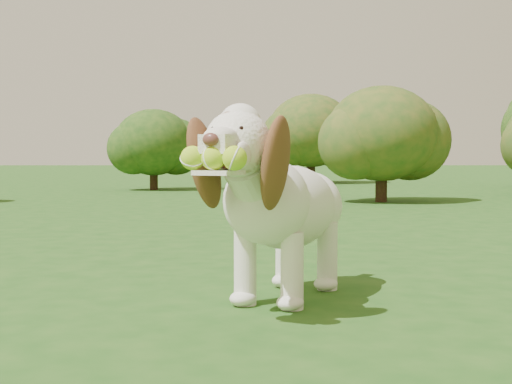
{
  "coord_description": "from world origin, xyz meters",
  "views": [
    {
      "loc": [
        -0.07,
        -2.74,
        0.63
      ],
      "look_at": [
        -0.06,
        0.06,
        0.48
      ],
      "focal_mm": 50.0,
      "sensor_mm": 36.0,
      "label": 1
    }
  ],
  "objects": [
    {
      "name": "ground",
      "position": [
        0.0,
        0.0,
        0.0
      ],
      "size": [
        80.0,
        80.0,
        0.0
      ],
      "primitive_type": "plane",
      "color": "#1C4B15",
      "rests_on": "ground"
    },
    {
      "name": "shrub_i",
      "position": [
        1.23,
        13.03,
        1.16
      ],
      "size": [
        1.9,
        1.9,
        1.97
      ],
      "color": "#382314",
      "rests_on": "ground"
    },
    {
      "name": "dog",
      "position": [
        0.05,
        0.3,
        0.44
      ],
      "size": [
        0.77,
        1.21,
        0.82
      ],
      "rotation": [
        0.0,
        0.0,
        -0.42
      ],
      "color": "white",
      "rests_on": "ground"
    },
    {
      "name": "shrub_b",
      "position": [
        -1.83,
        9.99,
        0.85
      ],
      "size": [
        1.39,
        1.39,
        1.44
      ],
      "color": "#382314",
      "rests_on": "ground"
    },
    {
      "name": "shrub_c",
      "position": [
        1.65,
        6.71,
        0.91
      ],
      "size": [
        1.49,
        1.49,
        1.54
      ],
      "color": "#382314",
      "rests_on": "ground"
    }
  ]
}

